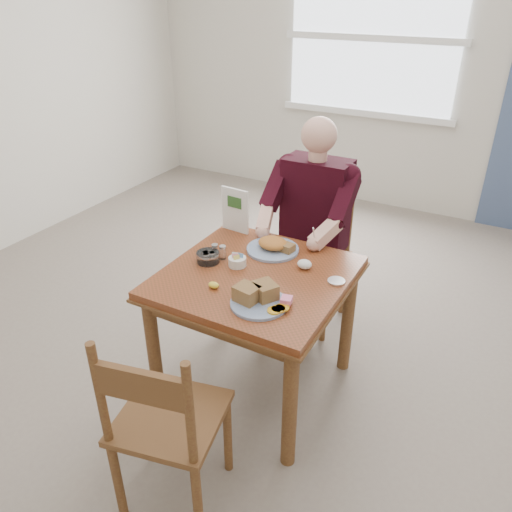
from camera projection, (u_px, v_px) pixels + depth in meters
The scene contains 16 objects.
floor at pixel (256, 384), 2.90m from camera, with size 6.00×6.00×0.00m, color slate.
wall_back at pixel (414, 64), 4.53m from camera, with size 5.50×5.50×0.00m, color beige.
lemon_wedge at pixel (214, 285), 2.41m from camera, with size 0.06×0.04×0.03m, color yellow.
napkin at pixel (305, 264), 2.57m from camera, with size 0.08×0.06×0.05m, color white.
metal_dish at pixel (336, 281), 2.46m from camera, with size 0.09×0.09×0.01m, color silver.
window at pixel (373, 38), 4.58m from camera, with size 1.72×0.04×1.42m.
table at pixel (256, 292), 2.59m from camera, with size 0.92×0.92×0.75m.
chair_far at pixel (314, 254), 3.28m from camera, with size 0.42×0.42×0.95m.
chair_near at pixel (166, 423), 2.03m from camera, with size 0.50×0.50×0.95m.
diner at pixel (311, 213), 3.05m from camera, with size 0.53×0.56×1.39m.
near_plate at pixel (259, 297), 2.29m from camera, with size 0.34×0.34×0.09m.
far_plate at pixel (274, 246), 2.74m from camera, with size 0.34×0.34×0.08m.
caddy at pixel (237, 262), 2.59m from camera, with size 0.12×0.12×0.07m.
shakers at pixel (219, 252), 2.66m from camera, with size 0.08×0.05×0.08m.
creamer at pixel (208, 257), 2.63m from camera, with size 0.13×0.13×0.06m.
menu at pixel (235, 210), 2.91m from camera, with size 0.18×0.03×0.27m.
Camera 1 is at (1.05, -1.91, 2.05)m, focal length 35.00 mm.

